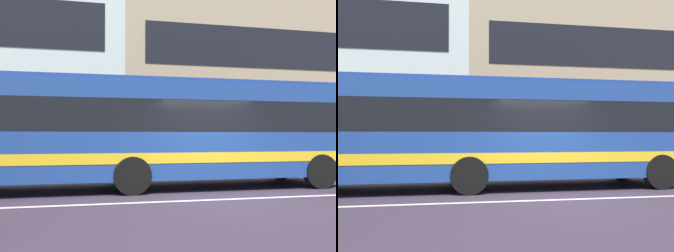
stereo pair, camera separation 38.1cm
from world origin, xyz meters
The scene contains 4 objects.
ground_plane centered at (0.00, 0.00, 0.00)m, with size 160.00×160.00×0.00m, color #382D3F.
lane_centre_line centered at (0.00, 0.00, 0.00)m, with size 60.00×0.16×0.01m, color silver.
apartment_block_right centered at (11.65, 14.72, 5.48)m, with size 25.67×8.38×10.96m.
transit_bus centered at (-1.34, 2.37, 1.74)m, with size 11.65×2.68×3.14m.
Camera 2 is at (-3.02, -8.93, 1.54)m, focal length 41.42 mm.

